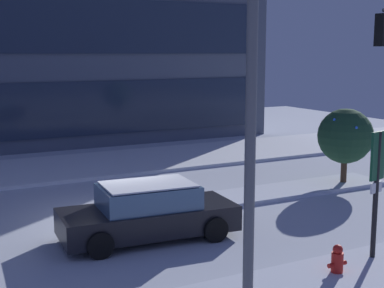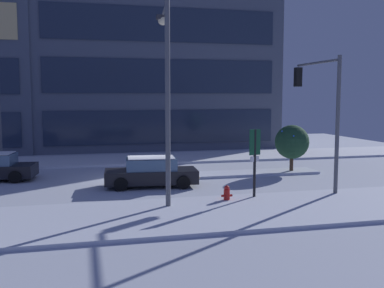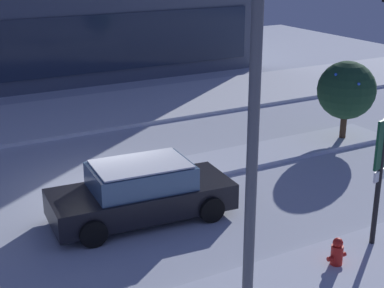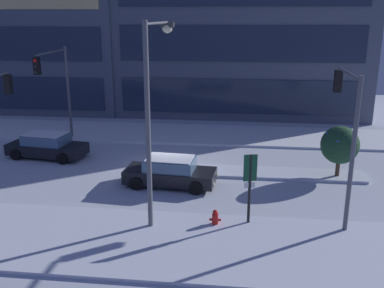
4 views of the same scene
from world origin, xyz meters
name	(u,v)px [view 4 (image 4 of 4)]	position (x,y,z in m)	size (l,w,h in m)	color
ground	(172,172)	(0.00, 0.00, 0.00)	(52.00, 52.00, 0.00)	silver
curb_strip_near	(139,241)	(0.00, -7.86, 0.07)	(52.00, 5.20, 0.14)	silver
curb_strip_far	(189,134)	(0.00, 7.86, 0.07)	(52.00, 5.20, 0.14)	silver
median_strip	(280,173)	(5.91, 0.35, 0.07)	(9.00, 1.80, 0.14)	silver
car_near	(170,172)	(0.22, -1.87, 0.71)	(4.80, 2.33, 1.49)	black
car_far	(47,146)	(-7.98, 1.80, 0.71)	(4.96, 2.58, 1.49)	black
traffic_light_corner_far_left	(56,79)	(-8.10, 4.25, 4.44)	(0.32, 4.67, 6.35)	#565960
traffic_light_corner_near_right	(346,117)	(8.03, -4.40, 4.41)	(0.32, 4.31, 6.34)	#565960
street_lamp_arched	(154,96)	(0.29, -5.80, 5.35)	(0.70, 3.13, 8.27)	#565960
fire_hydrant	(215,219)	(2.81, -6.16, 0.36)	(0.48, 0.26, 0.76)	red
parking_info_sign	(250,181)	(4.17, -5.86, 1.99)	(0.55, 0.20, 3.10)	black
decorated_tree_median	(340,145)	(8.92, 0.19, 1.85)	(2.01, 2.01, 2.86)	#473323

